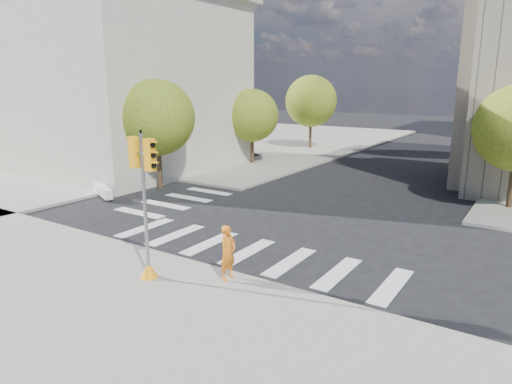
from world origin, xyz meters
TOP-DOWN VIEW (x-y plane):
  - ground at (0.00, 0.00)m, footprint 160.00×160.00m
  - sidewalk_near at (0.00, -11.00)m, footprint 30.00×14.00m
  - sidewalk_far_left at (-20.00, 26.00)m, footprint 28.00×40.00m
  - classical_building at (-20.00, 8.00)m, footprint 19.00×15.00m
  - tree_lw_near at (-10.50, 4.00)m, footprint 4.40×4.40m
  - tree_lw_mid at (-10.50, 14.00)m, footprint 4.00×4.00m
  - tree_lw_far at (-10.50, 24.00)m, footprint 4.80×4.80m
  - traffic_signal at (-1.26, -5.87)m, footprint 1.08×0.56m
  - photographer at (0.93, -4.60)m, footprint 0.45×0.66m
  - planter_wall at (-13.00, 1.29)m, footprint 5.61×2.89m

SIDE VIEW (x-z plane):
  - ground at x=0.00m, z-range 0.00..0.00m
  - sidewalk_near at x=0.00m, z-range 0.00..0.15m
  - sidewalk_far_left at x=-20.00m, z-range 0.00..0.15m
  - planter_wall at x=-13.00m, z-range 0.15..0.65m
  - photographer at x=0.93m, z-range 0.15..1.90m
  - traffic_signal at x=-1.26m, z-range -0.20..4.46m
  - tree_lw_mid at x=-10.50m, z-range 0.88..6.65m
  - tree_lw_near at x=-10.50m, z-range 1.00..7.41m
  - tree_lw_far at x=-10.50m, z-range 1.07..8.01m
  - classical_building at x=-20.00m, z-range 0.09..12.79m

